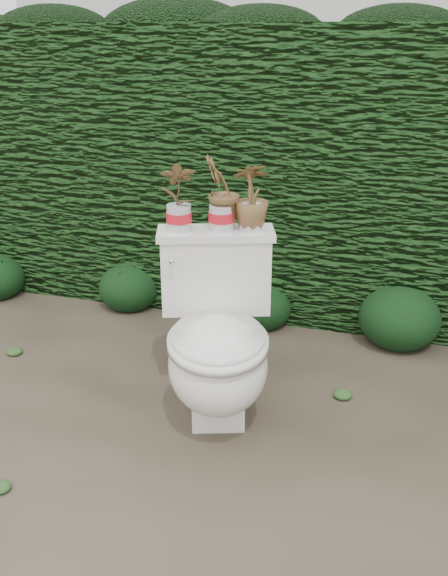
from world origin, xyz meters
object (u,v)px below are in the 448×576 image
(potted_plant_right, at_px, (252,199))
(potted_plant_center, at_px, (221,195))
(potted_plant_left, at_px, (179,198))
(toilet, at_px, (217,343))

(potted_plant_right, bearing_deg, potted_plant_center, -10.71)
(potted_plant_left, xyz_separation_m, potted_plant_right, (0.29, 0.10, -0.01))
(potted_plant_left, xyz_separation_m, potted_plant_center, (0.17, 0.06, 0.01))
(toilet, xyz_separation_m, potted_plant_left, (-0.22, 0.18, 0.56))
(potted_plant_center, distance_m, potted_plant_right, 0.13)
(potted_plant_center, height_order, potted_plant_right, potted_plant_center)
(potted_plant_left, bearing_deg, toilet, 122.30)
(potted_plant_right, bearing_deg, potted_plant_left, -10.71)
(potted_plant_left, relative_size, potted_plant_center, 0.92)
(toilet, height_order, potted_plant_center, potted_plant_center)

